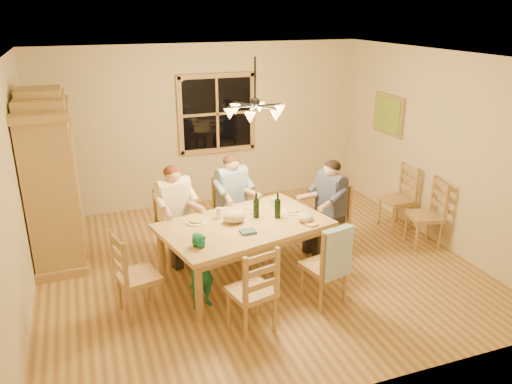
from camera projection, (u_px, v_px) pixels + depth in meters
name	position (u px, v px, depth m)	size (l,w,h in m)	color
floor	(255.00, 264.00, 6.69)	(5.50, 5.50, 0.00)	#926035
ceiling	(255.00, 56.00, 5.74)	(5.50, 5.00, 0.02)	white
wall_back	(205.00, 126.00, 8.42)	(5.50, 0.02, 2.70)	beige
wall_left	(14.00, 194.00, 5.34)	(0.02, 5.00, 2.70)	beige
wall_right	(437.00, 148.00, 7.09)	(0.02, 5.00, 2.70)	beige
window	(217.00, 114.00, 8.38)	(1.30, 0.06, 1.30)	black
painting	(388.00, 115.00, 8.05)	(0.06, 0.78, 0.64)	olive
chandelier	(255.00, 110.00, 5.96)	(0.77, 0.68, 0.71)	black
armoire	(53.00, 184.00, 6.53)	(0.66, 1.40, 2.30)	olive
dining_table	(244.00, 230.00, 6.11)	(2.21, 1.64, 0.76)	tan
chair_far_left	(176.00, 239.00, 6.72)	(0.53, 0.51, 0.99)	#A48348
chair_far_right	(233.00, 224.00, 7.17)	(0.53, 0.51, 0.99)	#A48348
chair_near_left	(251.00, 304.00, 5.25)	(0.53, 0.51, 0.99)	#A48348
chair_near_right	(324.00, 277.00, 5.76)	(0.53, 0.51, 0.99)	#A48348
chair_end_left	(139.00, 289.00, 5.53)	(0.51, 0.53, 0.99)	#A48348
chair_end_right	(328.00, 231.00, 6.94)	(0.51, 0.53, 0.99)	#A48348
adult_woman	(174.00, 202.00, 6.53)	(0.47, 0.50, 0.87)	beige
adult_plaid_man	(232.00, 189.00, 6.98)	(0.47, 0.50, 0.87)	#38599A
adult_slate_man	(330.00, 195.00, 6.76)	(0.50, 0.47, 0.87)	#383D5A
towel	(337.00, 253.00, 5.47)	(0.38, 0.10, 0.58)	#9FBBD7
wine_bottle_a	(256.00, 205.00, 6.19)	(0.08, 0.08, 0.33)	black
wine_bottle_b	(278.00, 205.00, 6.18)	(0.08, 0.08, 0.33)	black
plate_woman	(197.00, 222.00, 6.09)	(0.26, 0.26, 0.02)	white
plate_plaid	(250.00, 209.00, 6.47)	(0.26, 0.26, 0.02)	white
plate_slate	(292.00, 211.00, 6.41)	(0.26, 0.26, 0.02)	white
wine_glass_a	(219.00, 213.00, 6.20)	(0.06, 0.06, 0.14)	silver
wine_glass_b	(274.00, 203.00, 6.51)	(0.06, 0.06, 0.14)	silver
cap	(306.00, 218.00, 6.10)	(0.20, 0.20, 0.11)	beige
napkin	(248.00, 232.00, 5.82)	(0.18, 0.14, 0.03)	#475982
cloth_bundle	(234.00, 217.00, 6.07)	(0.28, 0.22, 0.15)	tan
child	(202.00, 271.00, 5.59)	(0.33, 0.22, 0.92)	#197056
chair_spare_front	(423.00, 226.00, 7.11)	(0.50, 0.52, 0.99)	#A48348
chair_spare_back	(396.00, 209.00, 7.70)	(0.43, 0.45, 0.99)	#A48348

